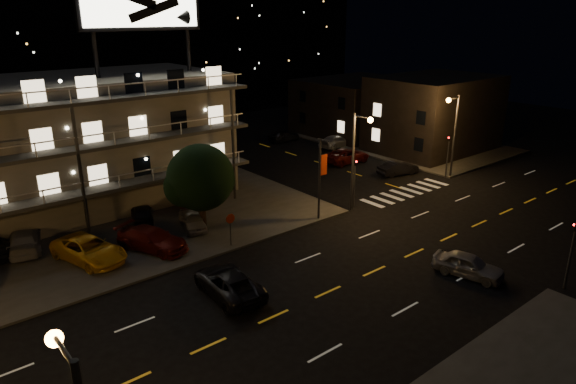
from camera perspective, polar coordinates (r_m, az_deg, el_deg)
ground at (r=31.58m, az=7.12°, el=-9.81°), size 140.00×140.00×0.00m
curb_nw at (r=42.04m, az=-27.97°, el=-4.29°), size 44.00×24.00×0.15m
curb_ne at (r=65.30m, az=12.71°, el=5.39°), size 16.00×24.00×0.15m
motel at (r=44.92m, az=-25.11°, el=4.70°), size 28.00×13.80×18.10m
side_bldg_front at (r=62.12m, az=15.90°, el=8.37°), size 14.06×10.00×8.50m
side_bldg_back at (r=69.66m, az=7.70°, el=9.42°), size 14.06×12.00×7.00m
streetlight_nc at (r=40.59m, az=7.63°, el=4.41°), size 0.44×1.92×8.00m
streetlight_ne at (r=51.39m, az=17.89°, el=6.80°), size 1.92×0.44×8.00m
signal_nw at (r=41.98m, az=7.40°, el=1.52°), size 0.20×0.27×4.60m
signal_sw at (r=33.59m, az=29.00°, el=-5.53°), size 0.20×0.27×4.60m
signal_ne at (r=51.91m, az=17.35°, el=4.26°), size 0.27×0.20×4.60m
banner_north at (r=39.01m, az=3.59°, el=1.58°), size 0.83×0.16×6.40m
stop_sign at (r=35.05m, az=-6.41°, el=-3.61°), size 0.91×0.11×2.61m
tree at (r=37.42m, az=-9.74°, el=1.37°), size 5.06×4.87×6.37m
lot_car_2 at (r=35.50m, az=-21.24°, el=-5.99°), size 3.96×5.98×1.53m
lot_car_3 at (r=35.77m, az=-14.85°, el=-5.10°), size 4.02×5.55×1.49m
lot_car_4 at (r=38.63m, az=-10.58°, el=-3.06°), size 2.53×4.06×1.29m
lot_car_7 at (r=38.78m, az=-27.25°, el=-4.78°), size 3.25×5.35×1.45m
lot_car_8 at (r=40.77m, az=-15.94°, el=-2.28°), size 2.74×4.09×1.29m
lot_car_9 at (r=42.81m, az=-11.26°, el=-0.79°), size 1.86×4.30×1.38m
side_car_0 at (r=52.05m, az=12.14°, el=2.60°), size 4.42×2.35×1.38m
side_car_1 at (r=55.59m, az=6.55°, el=4.04°), size 5.45×2.67×1.49m
side_car_2 at (r=61.91m, az=5.36°, el=5.63°), size 5.02×2.39×1.41m
side_car_3 at (r=64.43m, az=-0.47°, el=6.27°), size 4.33×1.95×1.44m
road_car_east at (r=33.49m, az=19.39°, el=-7.67°), size 2.69×4.51×1.44m
road_car_west at (r=29.87m, az=-6.64°, el=-9.98°), size 2.91×5.53×1.48m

